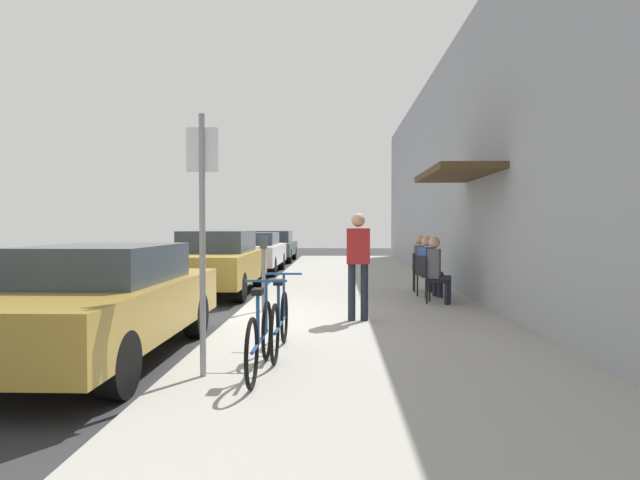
# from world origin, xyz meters

# --- Properties ---
(ground_plane) EXTENTS (60.00, 60.00, 0.00)m
(ground_plane) POSITION_xyz_m (0.00, 0.00, 0.00)
(ground_plane) COLOR #2D2D30
(sidewalk_slab) EXTENTS (4.50, 32.00, 0.12)m
(sidewalk_slab) POSITION_xyz_m (2.25, 2.00, 0.06)
(sidewalk_slab) COLOR #9E9B93
(sidewalk_slab) RESTS_ON ground_plane
(building_facade) EXTENTS (1.40, 32.00, 6.03)m
(building_facade) POSITION_xyz_m (4.65, 2.00, 3.01)
(building_facade) COLOR #999EA8
(building_facade) RESTS_ON ground_plane
(parked_car_0) EXTENTS (1.80, 4.40, 1.38)m
(parked_car_0) POSITION_xyz_m (-1.10, -2.30, 0.72)
(parked_car_0) COLOR #A58433
(parked_car_0) RESTS_ON ground_plane
(parked_car_1) EXTENTS (1.80, 4.40, 1.50)m
(parked_car_1) POSITION_xyz_m (-1.10, 3.90, 0.77)
(parked_car_1) COLOR #A58433
(parked_car_1) RESTS_ON ground_plane
(parked_car_2) EXTENTS (1.80, 4.40, 1.39)m
(parked_car_2) POSITION_xyz_m (-1.10, 9.62, 0.73)
(parked_car_2) COLOR silver
(parked_car_2) RESTS_ON ground_plane
(parked_car_3) EXTENTS (1.80, 4.40, 1.40)m
(parked_car_3) POSITION_xyz_m (-1.10, 15.53, 0.72)
(parked_car_3) COLOR #47514C
(parked_car_3) RESTS_ON ground_plane
(parking_meter) EXTENTS (0.12, 0.10, 1.32)m
(parking_meter) POSITION_xyz_m (0.45, 0.68, 0.89)
(parking_meter) COLOR slate
(parking_meter) RESTS_ON sidewalk_slab
(street_sign) EXTENTS (0.32, 0.06, 2.60)m
(street_sign) POSITION_xyz_m (0.40, -3.34, 1.64)
(street_sign) COLOR gray
(street_sign) RESTS_ON sidewalk_slab
(bicycle_0) EXTENTS (0.46, 1.71, 0.90)m
(bicycle_0) POSITION_xyz_m (0.95, -3.22, 0.48)
(bicycle_0) COLOR black
(bicycle_0) RESTS_ON sidewalk_slab
(bicycle_1) EXTENTS (0.46, 1.71, 0.90)m
(bicycle_1) POSITION_xyz_m (1.06, -2.35, 0.48)
(bicycle_1) COLOR black
(bicycle_1) RESTS_ON sidewalk_slab
(cafe_chair_0) EXTENTS (0.55, 0.55, 0.87)m
(cafe_chair_0) POSITION_xyz_m (3.62, 1.72, 0.62)
(cafe_chair_0) COLOR black
(cafe_chair_0) RESTS_ON sidewalk_slab
(seated_patron_0) EXTENTS (0.51, 0.46, 1.29)m
(seated_patron_0) POSITION_xyz_m (3.68, 1.70, 0.82)
(seated_patron_0) COLOR #232838
(seated_patron_0) RESTS_ON sidewalk_slab
(cafe_chair_1) EXTENTS (0.56, 0.56, 0.87)m
(cafe_chair_1) POSITION_xyz_m (3.62, 2.58, 0.62)
(cafe_chair_1) COLOR black
(cafe_chair_1) RESTS_ON sidewalk_slab
(seated_patron_1) EXTENTS (0.51, 0.46, 1.29)m
(seated_patron_1) POSITION_xyz_m (3.68, 2.60, 0.82)
(seated_patron_1) COLOR #232838
(seated_patron_1) RESTS_ON sidewalk_slab
(cafe_chair_2) EXTENTS (0.47, 0.47, 0.87)m
(cafe_chair_2) POSITION_xyz_m (3.62, 3.56, 0.62)
(cafe_chair_2) COLOR black
(cafe_chair_2) RESTS_ON sidewalk_slab
(seated_patron_2) EXTENTS (0.45, 0.38, 1.29)m
(seated_patron_2) POSITION_xyz_m (3.68, 3.56, 0.82)
(seated_patron_2) COLOR #232838
(seated_patron_2) RESTS_ON sidewalk_slab
(pedestrian_standing) EXTENTS (0.36, 0.22, 1.70)m
(pedestrian_standing) POSITION_xyz_m (2.07, -0.22, 1.12)
(pedestrian_standing) COLOR #232838
(pedestrian_standing) RESTS_ON sidewalk_slab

